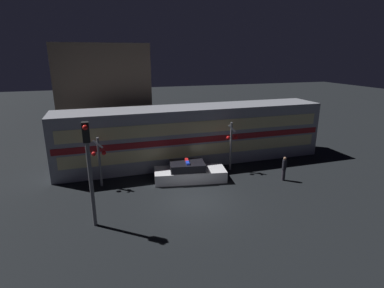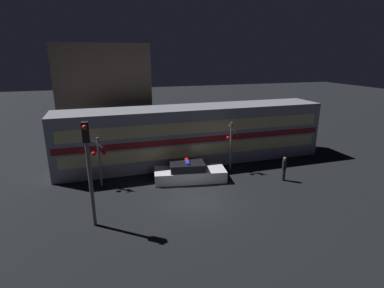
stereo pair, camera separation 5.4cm
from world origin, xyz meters
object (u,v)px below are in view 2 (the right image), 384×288
(train, at_px, (194,134))
(traffic_light_corner, at_px, (89,164))
(police_car, at_px, (189,173))
(pedestrian, at_px, (284,168))
(crossing_signal_near, at_px, (231,143))

(train, height_order, traffic_light_corner, traffic_light_corner)
(train, distance_m, police_car, 3.94)
(pedestrian, bearing_deg, traffic_light_corner, -170.75)
(train, distance_m, pedestrian, 6.90)
(police_car, xyz_separation_m, crossing_signal_near, (3.22, 0.76, 1.44))
(police_car, distance_m, traffic_light_corner, 7.39)
(train, height_order, crossing_signal_near, train)
(train, bearing_deg, pedestrian, -50.43)
(crossing_signal_near, bearing_deg, train, 125.43)
(crossing_signal_near, bearing_deg, traffic_light_corner, -153.38)
(traffic_light_corner, bearing_deg, police_car, 32.96)
(police_car, distance_m, crossing_signal_near, 3.61)
(police_car, xyz_separation_m, traffic_light_corner, (-5.80, -3.76, 2.59))
(pedestrian, bearing_deg, police_car, 161.68)
(police_car, height_order, traffic_light_corner, traffic_light_corner)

